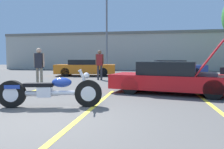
{
  "coord_description": "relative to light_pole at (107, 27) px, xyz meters",
  "views": [
    {
      "loc": [
        2.18,
        -4.01,
        1.27
      ],
      "look_at": [
        0.99,
        2.52,
        0.8
      ],
      "focal_mm": 35.0,
      "sensor_mm": 36.0,
      "label": 1
    }
  ],
  "objects": [
    {
      "name": "spectator_near_motorcycle",
      "position": [
        -0.61,
        -12.67,
        -3.47
      ],
      "size": [
        0.52,
        0.23,
        1.77
      ],
      "color": "gray",
      "rests_on": "ground"
    },
    {
      "name": "parked_car_mid_row",
      "position": [
        5.91,
        -5.13,
        -3.94
      ],
      "size": [
        4.78,
        2.36,
        1.17
      ],
      "rotation": [
        0.0,
        0.0,
        0.1
      ],
      "color": "navy",
      "rests_on": "ground"
    },
    {
      "name": "light_pole",
      "position": [
        0.0,
        0.0,
        0.0
      ],
      "size": [
        1.21,
        0.28,
        8.27
      ],
      "color": "slate",
      "rests_on": "ground"
    },
    {
      "name": "show_car_hood_open",
      "position": [
        5.21,
        -13.61,
        -3.95
      ],
      "size": [
        4.66,
        2.6,
        1.97
      ],
      "rotation": [
        0.0,
        0.0,
        -0.21
      ],
      "color": "red",
      "rests_on": "ground"
    },
    {
      "name": "ground_plane",
      "position": [
        2.28,
        -17.9,
        -4.52
      ],
      "size": [
        80.0,
        80.0,
        0.0
      ],
      "primitive_type": "plane",
      "color": "#514F4C"
    },
    {
      "name": "parked_car_left_row",
      "position": [
        -0.5,
        -5.99,
        -3.93
      ],
      "size": [
        4.69,
        2.5,
        1.21
      ],
      "rotation": [
        0.0,
        0.0,
        0.16
      ],
      "color": "orange",
      "rests_on": "ground"
    },
    {
      "name": "parking_stripe_far",
      "position": [
        6.1,
        -16.42,
        -4.52
      ],
      "size": [
        0.12,
        5.93,
        0.01
      ],
      "primitive_type": "cube",
      "color": "yellow",
      "rests_on": "ground"
    },
    {
      "name": "spectator_by_show_car",
      "position": [
        1.36,
        -9.04,
        -3.44
      ],
      "size": [
        0.52,
        0.24,
        1.8
      ],
      "color": "#333338",
      "rests_on": "ground"
    },
    {
      "name": "far_building",
      "position": [
        2.28,
        4.99,
        -2.19
      ],
      "size": [
        32.0,
        4.2,
        4.4
      ],
      "color": "#B2AD9E",
      "rests_on": "ground"
    },
    {
      "name": "motorcycle",
      "position": [
        1.83,
        -16.58,
        -4.1
      ],
      "size": [
        2.68,
        0.92,
        1.0
      ],
      "rotation": [
        0.0,
        0.0,
        0.24
      ],
      "color": "black",
      "rests_on": "ground"
    },
    {
      "name": "parking_stripe_back",
      "position": [
        2.95,
        -16.42,
        -4.52
      ],
      "size": [
        0.12,
        5.93,
        0.01
      ],
      "primitive_type": "cube",
      "color": "yellow",
      "rests_on": "ground"
    }
  ]
}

